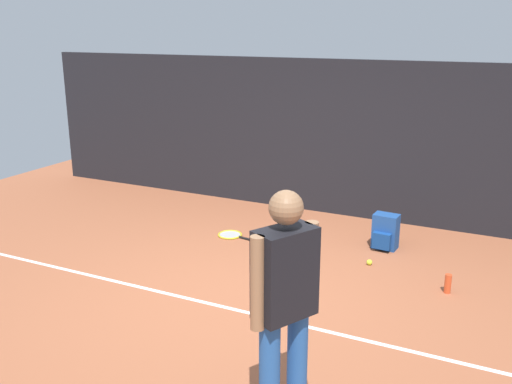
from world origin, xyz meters
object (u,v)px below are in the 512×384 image
Objects in this scene: tennis_ball_near_player at (369,262)px; water_bottle at (448,284)px; backpack at (385,232)px; tennis_racket at (232,235)px; tennis_player at (285,299)px.

tennis_ball_near_player is 0.98m from water_bottle.
backpack is at bearing 87.00° from tennis_ball_near_player.
water_bottle is at bearing -20.75° from tennis_ball_near_player.
backpack reaches higher than tennis_racket.
backpack is 6.67× the size of tennis_ball_near_player.
tennis_racket is at bearing 170.17° from water_bottle.
backpack is 1.29m from water_bottle.
tennis_player is 3.13m from tennis_ball_near_player.
tennis_player is 2.86m from water_bottle.
water_bottle is at bearing -42.34° from backpack.
water_bottle reaches higher than tennis_racket.
tennis_racket is (-2.07, 3.12, -0.95)m from tennis_player.
tennis_racket is 1.98m from backpack.
tennis_player is 2.69× the size of tennis_racket.
backpack reaches higher than tennis_ball_near_player.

